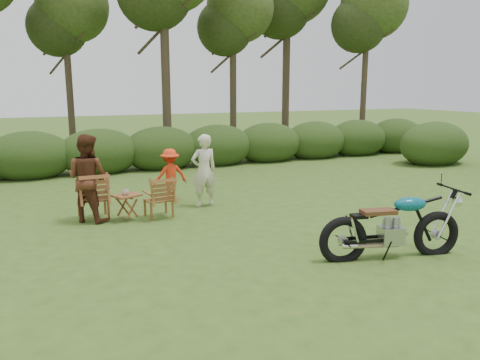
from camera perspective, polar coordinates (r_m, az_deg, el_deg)
name	(u,v)px	position (r m, az deg, el deg)	size (l,w,h in m)	color
ground	(305,255)	(7.72, 7.98, -8.98)	(80.00, 80.00, 0.00)	#30511B
tree_line	(167,52)	(16.49, -8.87, 15.14)	(22.52, 11.62, 8.14)	#3B2C20
motorcycle	(389,257)	(7.91, 17.73, -8.92)	(2.24, 0.85, 1.28)	#0D99B4
lawn_chair_right	(159,217)	(9.93, -9.83, -4.42)	(0.59, 0.59, 0.86)	brown
lawn_chair_left	(94,218)	(10.12, -17.35, -4.49)	(0.67, 0.67, 0.97)	brown
side_table	(127,207)	(9.75, -13.59, -3.26)	(0.51, 0.43, 0.53)	brown
cup	(125,192)	(9.67, -13.82, -1.45)	(0.14, 0.14, 0.11)	#C0B19E
adult_a	(204,206)	(10.69, -4.36, -3.15)	(0.60, 0.39, 1.64)	beige
adult_b	(90,221)	(9.97, -17.81, -4.74)	(0.85, 0.67, 1.76)	#502716
child	(171,201)	(11.25, -8.41, -2.51)	(0.80, 0.46, 1.24)	red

